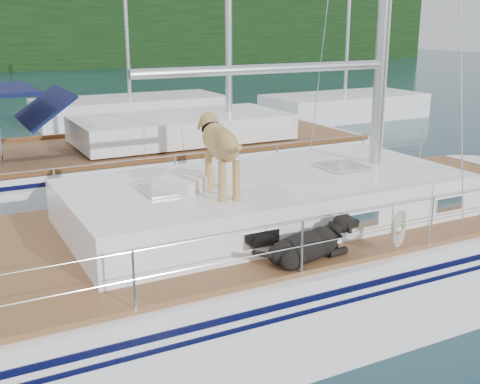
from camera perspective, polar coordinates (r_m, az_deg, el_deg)
ground at (r=8.19m, az=-2.50°, el=-11.63°), size 120.00×120.00×0.00m
main_sailboat at (r=7.93m, az=-1.94°, el=-7.17°), size 12.00×3.88×14.01m
neighbor_sailboat at (r=13.65m, az=-9.65°, el=2.30°), size 11.00×3.50×13.30m
bg_boat_center at (r=23.90m, az=-10.33°, el=7.62°), size 7.20×3.00×11.65m
bg_boat_east at (r=24.93m, az=9.86°, el=8.00°), size 6.40×3.00×11.65m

